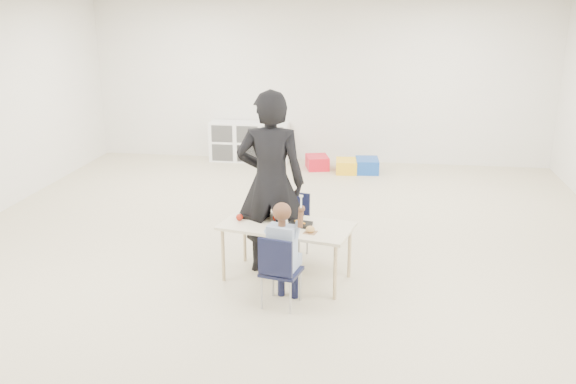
# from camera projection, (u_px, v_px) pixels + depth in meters

# --- Properties ---
(room) EXTENTS (9.00, 9.02, 2.80)m
(room) POSITION_uv_depth(u_px,v_px,m) (278.00, 136.00, 6.32)
(room) COLOR #C0B293
(room) RESTS_ON ground
(table) EXTENTS (1.41, 0.91, 0.60)m
(table) POSITION_uv_depth(u_px,v_px,m) (287.00, 252.00, 6.20)
(table) COLOR beige
(table) RESTS_ON ground
(chair_near) EXTENTS (0.41, 0.39, 0.71)m
(chair_near) POSITION_uv_depth(u_px,v_px,m) (281.00, 270.00, 5.65)
(chair_near) COLOR black
(chair_near) RESTS_ON ground
(chair_far) EXTENTS (0.41, 0.39, 0.71)m
(chair_far) POSITION_uv_depth(u_px,v_px,m) (291.00, 227.00, 6.72)
(chair_far) COLOR black
(chair_far) RESTS_ON ground
(child) EXTENTS (0.57, 0.57, 1.13)m
(child) POSITION_uv_depth(u_px,v_px,m) (281.00, 249.00, 5.59)
(child) COLOR #99ADCF
(child) RESTS_ON chair_near
(lunch_tray_near) EXTENTS (0.25, 0.20, 0.03)m
(lunch_tray_near) POSITION_uv_depth(u_px,v_px,m) (300.00, 224.00, 6.09)
(lunch_tray_near) COLOR black
(lunch_tray_near) RESTS_ON table
(lunch_tray_far) EXTENTS (0.25, 0.20, 0.03)m
(lunch_tray_far) POSITION_uv_depth(u_px,v_px,m) (254.00, 216.00, 6.30)
(lunch_tray_far) COLOR black
(lunch_tray_far) RESTS_ON table
(milk_carton) EXTENTS (0.08, 0.08, 0.10)m
(milk_carton) POSITION_uv_depth(u_px,v_px,m) (283.00, 225.00, 5.96)
(milk_carton) COLOR white
(milk_carton) RESTS_ON table
(bread_roll) EXTENTS (0.09, 0.09, 0.07)m
(bread_roll) POSITION_uv_depth(u_px,v_px,m) (310.00, 229.00, 5.89)
(bread_roll) COLOR #B18A48
(bread_roll) RESTS_ON table
(apple_near) EXTENTS (0.07, 0.07, 0.07)m
(apple_near) POSITION_uv_depth(u_px,v_px,m) (276.00, 218.00, 6.21)
(apple_near) COLOR maroon
(apple_near) RESTS_ON table
(apple_far) EXTENTS (0.07, 0.07, 0.07)m
(apple_far) POSITION_uv_depth(u_px,v_px,m) (239.00, 217.00, 6.22)
(apple_far) COLOR maroon
(apple_far) RESTS_ON table
(cubby_shelf) EXTENTS (1.40, 0.40, 0.70)m
(cubby_shelf) POSITION_uv_depth(u_px,v_px,m) (249.00, 142.00, 10.84)
(cubby_shelf) COLOR white
(cubby_shelf) RESTS_ON ground
(adult) EXTENTS (0.72, 0.49, 1.92)m
(adult) POSITION_uv_depth(u_px,v_px,m) (271.00, 183.00, 6.23)
(adult) COLOR black
(adult) RESTS_ON ground
(bin_red) EXTENTS (0.46, 0.53, 0.22)m
(bin_red) POSITION_uv_depth(u_px,v_px,m) (317.00, 162.00, 10.40)
(bin_red) COLOR red
(bin_red) RESTS_ON ground
(bin_yellow) EXTENTS (0.37, 0.46, 0.21)m
(bin_yellow) POSITION_uv_depth(u_px,v_px,m) (346.00, 166.00, 10.17)
(bin_yellow) COLOR yellow
(bin_yellow) RESTS_ON ground
(bin_blue) EXTENTS (0.41, 0.50, 0.23)m
(bin_blue) POSITION_uv_depth(u_px,v_px,m) (367.00, 165.00, 10.18)
(bin_blue) COLOR #1647A6
(bin_blue) RESTS_ON ground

